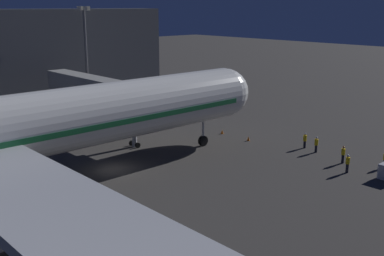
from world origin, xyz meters
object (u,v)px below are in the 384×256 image
at_px(apron_floodlight_mast, 86,51).
at_px(ground_crew_near_nose_gear, 343,154).
at_px(jet_bridge, 103,90).
at_px(ground_crew_marshaller_fwd, 305,140).
at_px(ground_crew_under_port_wing, 316,144).
at_px(traffic_cone_nose_starboard, 222,132).
at_px(ground_crew_by_belt_loader, 348,163).
at_px(traffic_cone_nose_port, 248,139).

xyz_separation_m(apron_floodlight_mast, ground_crew_near_nose_gear, (-39.85, -6.29, -8.26)).
relative_size(jet_bridge, ground_crew_marshaller_fwd, 11.79).
height_order(ground_crew_under_port_wing, traffic_cone_nose_starboard, ground_crew_under_port_wing).
bearing_deg(ground_crew_near_nose_gear, ground_crew_under_port_wing, -16.38).
relative_size(apron_floodlight_mast, ground_crew_by_belt_loader, 8.49).
relative_size(ground_crew_by_belt_loader, ground_crew_marshaller_fwd, 1.04).
xyz_separation_m(ground_crew_marshaller_fwd, traffic_cone_nose_port, (6.32, 2.48, -0.71)).
height_order(apron_floodlight_mast, traffic_cone_nose_starboard, apron_floodlight_mast).
bearing_deg(ground_crew_under_port_wing, apron_floodlight_mast, 11.75).
bearing_deg(ground_crew_near_nose_gear, ground_crew_marshaller_fwd, -16.11).
distance_m(ground_crew_near_nose_gear, ground_crew_by_belt_loader, 2.93).
bearing_deg(apron_floodlight_mast, ground_crew_near_nose_gear, -171.03).
relative_size(apron_floodlight_mast, ground_crew_under_port_wing, 8.69).
bearing_deg(apron_floodlight_mast, traffic_cone_nose_port, -168.79).
bearing_deg(ground_crew_near_nose_gear, apron_floodlight_mast, 8.97).
height_order(ground_crew_by_belt_loader, ground_crew_marshaller_fwd, ground_crew_by_belt_loader).
relative_size(apron_floodlight_mast, traffic_cone_nose_port, 28.65).
bearing_deg(ground_crew_under_port_wing, traffic_cone_nose_starboard, 8.92).
bearing_deg(jet_bridge, ground_crew_by_belt_loader, -159.87).
bearing_deg(jet_bridge, traffic_cone_nose_starboard, -128.37).
height_order(jet_bridge, traffic_cone_nose_starboard, jet_bridge).
height_order(ground_crew_marshaller_fwd, traffic_cone_nose_starboard, ground_crew_marshaller_fwd).
relative_size(apron_floodlight_mast, ground_crew_near_nose_gear, 8.52).
height_order(ground_crew_under_port_wing, traffic_cone_nose_port, ground_crew_under_port_wing).
xyz_separation_m(traffic_cone_nose_port, traffic_cone_nose_starboard, (4.40, 0.00, 0.00)).
relative_size(jet_bridge, ground_crew_by_belt_loader, 11.37).
relative_size(ground_crew_under_port_wing, traffic_cone_nose_port, 3.30).
xyz_separation_m(apron_floodlight_mast, ground_crew_marshaller_fwd, (-34.02, -7.98, -8.30)).
height_order(ground_crew_near_nose_gear, ground_crew_by_belt_loader, ground_crew_by_belt_loader).
height_order(jet_bridge, ground_crew_near_nose_gear, jet_bridge).
bearing_deg(jet_bridge, apron_floodlight_mast, -23.37).
bearing_deg(ground_crew_under_port_wing, ground_crew_near_nose_gear, 163.62).
xyz_separation_m(ground_crew_near_nose_gear, ground_crew_marshaller_fwd, (5.83, -1.68, -0.04)).
xyz_separation_m(ground_crew_near_nose_gear, traffic_cone_nose_port, (12.15, 0.80, -0.75)).
height_order(ground_crew_near_nose_gear, traffic_cone_nose_starboard, ground_crew_near_nose_gear).
bearing_deg(apron_floodlight_mast, ground_crew_marshaller_fwd, -166.81).
distance_m(jet_bridge, ground_crew_by_belt_loader, 29.74).
bearing_deg(ground_crew_near_nose_gear, traffic_cone_nose_starboard, 2.77).
relative_size(jet_bridge, ground_crew_near_nose_gear, 11.41).
height_order(ground_crew_by_belt_loader, ground_crew_under_port_wing, ground_crew_by_belt_loader).
xyz_separation_m(ground_crew_near_nose_gear, ground_crew_by_belt_loader, (-1.82, 2.29, 0.00)).
bearing_deg(ground_crew_near_nose_gear, traffic_cone_nose_port, 3.78).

